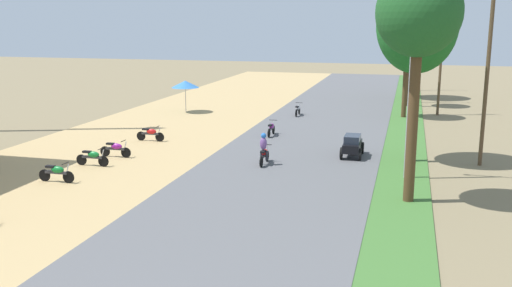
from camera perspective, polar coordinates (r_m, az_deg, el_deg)
parked_motorbike_second at (r=27.86m, az=-19.06°, el=-2.65°), size 1.80×0.54×0.94m
parked_motorbike_third at (r=30.38m, az=-15.81°, el=-1.24°), size 1.80×0.54×0.94m
parked_motorbike_fourth at (r=32.01m, az=-13.67°, el=-0.45°), size 1.80×0.54×0.94m
parked_motorbike_fifth at (r=35.78m, az=-10.35°, el=1.01°), size 1.80×0.54×0.94m
vendor_umbrella at (r=46.33m, az=-6.99°, el=5.84°), size 2.20×2.20×2.52m
median_tree_nearest at (r=23.55m, az=15.76°, el=12.06°), size 3.31×3.31×9.30m
median_tree_second at (r=30.60m, az=15.62°, el=11.21°), size 4.07×4.07×9.53m
median_tree_third at (r=44.84m, az=14.68°, el=9.20°), size 3.13×3.13×7.07m
median_tree_fourth at (r=50.77m, az=15.02°, el=11.51°), size 2.88×2.88×8.56m
median_tree_fifth at (r=56.27m, az=15.00°, el=10.69°), size 4.51×4.51×8.66m
streetlamp_near at (r=27.28m, az=15.02°, el=6.56°), size 3.16×0.20×8.44m
streetlamp_mid at (r=53.36m, az=15.08°, el=8.62°), size 3.16×0.20×7.55m
streetlamp_far at (r=62.54m, az=15.12°, el=9.54°), size 3.16×0.20×8.50m
utility_pole_near at (r=31.12m, az=21.87°, el=6.81°), size 1.80×0.20×9.45m
utility_pole_far at (r=46.90m, az=17.78°, el=7.90°), size 1.80×0.20×8.27m
car_sedan_black at (r=31.56m, az=9.48°, el=-0.10°), size 1.10×2.26×1.19m
motorbike_foreground_rider at (r=29.41m, az=0.80°, el=-0.60°), size 0.54×1.80×1.66m
motorbike_ahead_second at (r=36.80m, az=1.52°, el=1.55°), size 0.54×1.80×0.94m
motorbike_ahead_third at (r=44.64m, az=4.15°, el=3.41°), size 0.54×1.80×0.94m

